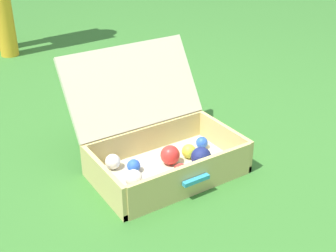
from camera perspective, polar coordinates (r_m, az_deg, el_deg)
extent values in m
plane|color=#336B28|center=(1.82, 1.11, -5.59)|extent=(16.00, 16.00, 0.00)
cube|color=beige|center=(1.79, 0.00, -5.75)|extent=(0.58, 0.35, 0.03)
cube|color=tan|center=(1.65, -8.27, -6.95)|extent=(0.02, 0.35, 0.14)
cube|color=tan|center=(1.90, 7.10, -1.78)|extent=(0.02, 0.35, 0.14)
cube|color=tan|center=(1.64, 3.16, -6.75)|extent=(0.54, 0.02, 0.14)
cube|color=tan|center=(1.88, -2.74, -1.99)|extent=(0.54, 0.02, 0.14)
cube|color=beige|center=(1.87, -4.48, 5.11)|extent=(0.58, 0.20, 0.31)
cube|color=teal|center=(1.63, 3.60, -6.90)|extent=(0.11, 0.02, 0.02)
sphere|color=red|center=(1.72, 1.64, -5.67)|extent=(0.05, 0.05, 0.05)
sphere|color=blue|center=(1.75, -4.39, -5.08)|extent=(0.05, 0.05, 0.05)
sphere|color=#CCDB38|center=(1.84, 2.66, -3.22)|extent=(0.06, 0.06, 0.06)
sphere|color=white|center=(1.65, -1.38, -7.13)|extent=(0.06, 0.06, 0.06)
sphere|color=navy|center=(1.78, 4.24, -3.97)|extent=(0.08, 0.08, 0.08)
sphere|color=red|center=(1.79, 0.27, -3.71)|extent=(0.08, 0.08, 0.08)
sphere|color=white|center=(1.67, -4.40, -6.64)|extent=(0.07, 0.07, 0.07)
sphere|color=blue|center=(1.91, 4.33, -2.12)|extent=(0.05, 0.05, 0.05)
sphere|color=white|center=(1.78, -7.04, -4.53)|extent=(0.06, 0.06, 0.06)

